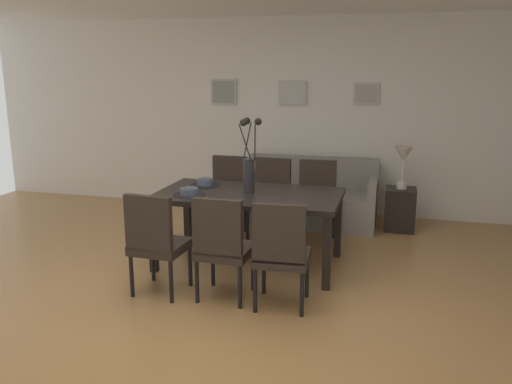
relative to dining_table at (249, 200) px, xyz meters
name	(u,v)px	position (x,y,z in m)	size (l,w,h in m)	color
ground_plane	(211,306)	(-0.04, -1.03, -0.67)	(9.00, 9.00, 0.00)	#A87A47
back_wall_panel	(290,116)	(-0.04, 2.22, 0.63)	(9.00, 0.10, 2.60)	silver
dining_table	(249,200)	(0.00, 0.00, 0.00)	(1.80, 1.00, 0.74)	black
dining_chair_near_left	(156,239)	(-0.57, -0.93, -0.16)	(0.46, 0.46, 0.92)	black
dining_chair_near_right	(227,192)	(-0.53, 0.92, -0.16)	(0.45, 0.45, 0.92)	black
dining_chair_far_left	(222,243)	(0.02, -0.89, -0.16)	(0.45, 0.45, 0.92)	black
dining_chair_far_right	(270,195)	(0.00, 0.90, -0.16)	(0.46, 0.46, 0.92)	black
dining_chair_mid_left	(281,250)	(0.53, -0.92, -0.16)	(0.47, 0.47, 0.92)	black
dining_chair_mid_right	(316,197)	(0.54, 0.91, -0.16)	(0.46, 0.46, 0.92)	black
centerpiece_vase	(249,165)	(0.00, 0.00, 0.36)	(0.21, 0.23, 0.73)	#232326
placemat_near_left	(189,194)	(-0.54, -0.22, 0.08)	(0.32, 0.32, 0.01)	black
bowl_near_left	(189,191)	(-0.54, -0.22, 0.11)	(0.17, 0.17, 0.07)	#475166
placemat_near_right	(205,185)	(-0.54, 0.22, 0.08)	(0.32, 0.32, 0.01)	black
bowl_near_right	(205,181)	(-0.54, 0.22, 0.11)	(0.17, 0.17, 0.07)	#475166
sofa	(309,200)	(0.33, 1.67, -0.39)	(1.71, 0.84, 0.80)	gray
side_table	(400,209)	(1.47, 1.58, -0.41)	(0.36, 0.36, 0.52)	black
table_lamp	(403,158)	(1.47, 1.58, 0.23)	(0.22, 0.22, 0.51)	beige
framed_picture_left	(224,92)	(-0.96, 2.15, 0.95)	(0.37, 0.03, 0.36)	#B2ADA3
framed_picture_center	(292,93)	(0.00, 2.15, 0.95)	(0.38, 0.03, 0.32)	#B2ADA3
framed_picture_right	(366,94)	(0.96, 2.15, 0.95)	(0.33, 0.03, 0.28)	#B2ADA3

